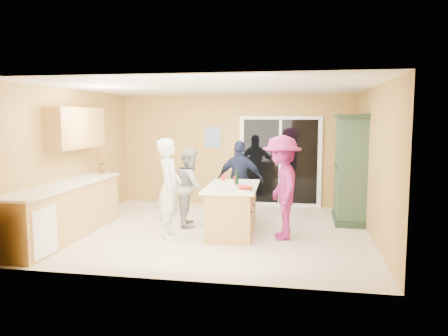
% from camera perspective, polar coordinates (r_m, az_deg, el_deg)
% --- Properties ---
extents(floor, '(5.50, 5.50, 0.00)m').
position_cam_1_polar(floor, '(8.10, -1.18, -8.17)').
color(floor, beige).
rests_on(floor, ground).
extents(ceiling, '(5.50, 5.00, 0.10)m').
position_cam_1_polar(ceiling, '(7.85, -1.23, 10.51)').
color(ceiling, white).
rests_on(ceiling, wall_back).
extents(wall_back, '(5.50, 0.10, 2.60)m').
position_cam_1_polar(wall_back, '(10.32, 1.53, 2.36)').
color(wall_back, '#E9BE60').
rests_on(wall_back, ground).
extents(wall_front, '(5.50, 0.10, 2.60)m').
position_cam_1_polar(wall_front, '(5.46, -6.37, -1.52)').
color(wall_front, '#E9BE60').
rests_on(wall_front, ground).
extents(wall_left, '(0.10, 5.00, 2.60)m').
position_cam_1_polar(wall_left, '(8.83, -18.99, 1.28)').
color(wall_left, '#E9BE60').
rests_on(wall_left, ground).
extents(wall_right, '(0.10, 5.00, 2.60)m').
position_cam_1_polar(wall_right, '(7.81, 19.00, 0.62)').
color(wall_right, '#E9BE60').
rests_on(wall_right, ground).
extents(left_cabinet_run, '(0.65, 3.05, 1.24)m').
position_cam_1_polar(left_cabinet_run, '(7.90, -20.55, -5.53)').
color(left_cabinet_run, tan).
rests_on(left_cabinet_run, floor).
extents(upper_cabinets, '(0.35, 1.60, 0.75)m').
position_cam_1_polar(upper_cabinets, '(8.54, -18.76, 4.98)').
color(upper_cabinets, tan).
rests_on(upper_cabinets, wall_left).
extents(sliding_door, '(1.90, 0.07, 2.10)m').
position_cam_1_polar(sliding_door, '(10.20, 7.33, 0.85)').
color(sliding_door, white).
rests_on(sliding_door, floor).
extents(framed_picture, '(0.46, 0.04, 0.56)m').
position_cam_1_polar(framed_picture, '(10.38, -1.50, 4.05)').
color(framed_picture, tan).
rests_on(framed_picture, wall_back).
extents(kitchen_island, '(0.96, 1.68, 0.87)m').
position_cam_1_polar(kitchen_island, '(7.82, 1.06, -5.64)').
color(kitchen_island, tan).
rests_on(kitchen_island, floor).
extents(green_hutch, '(0.61, 1.16, 2.13)m').
position_cam_1_polar(green_hutch, '(8.92, 16.17, -0.26)').
color(green_hutch, '#203423').
rests_on(green_hutch, floor).
extents(woman_white, '(0.49, 0.68, 1.72)m').
position_cam_1_polar(woman_white, '(7.55, -7.14, -2.65)').
color(woman_white, silver).
rests_on(woman_white, floor).
extents(woman_grey, '(0.72, 0.84, 1.49)m').
position_cam_1_polar(woman_grey, '(8.38, -4.39, -2.47)').
color(woman_grey, '#9A9A9D').
rests_on(woman_grey, floor).
extents(woman_navy, '(0.96, 0.43, 1.61)m').
position_cam_1_polar(woman_navy, '(8.80, 2.12, -1.64)').
color(woman_navy, '#1C223E').
rests_on(woman_navy, floor).
extents(woman_magenta, '(0.86, 1.25, 1.77)m').
position_cam_1_polar(woman_magenta, '(7.48, 7.54, -2.52)').
color(woman_magenta, '#8D1E68').
rests_on(woman_magenta, floor).
extents(serving_bowl, '(0.35, 0.35, 0.07)m').
position_cam_1_polar(serving_bowl, '(7.28, 2.75, -2.62)').
color(serving_bowl, red).
rests_on(serving_bowl, kitchen_island).
extents(tulip_vase, '(0.26, 0.21, 0.43)m').
position_cam_1_polar(tulip_vase, '(9.17, -15.73, 0.66)').
color(tulip_vase, red).
rests_on(tulip_vase, left_cabinet_run).
extents(tumbler_near, '(0.09, 0.09, 0.10)m').
position_cam_1_polar(tumbler_near, '(8.36, -0.10, -1.27)').
color(tumbler_near, red).
rests_on(tumbler_near, kitchen_island).
extents(tumbler_far, '(0.07, 0.07, 0.10)m').
position_cam_1_polar(tumbler_far, '(8.21, 1.51, -1.42)').
color(tumbler_far, red).
rests_on(tumbler_far, kitchen_island).
extents(wine_bottle, '(0.07, 0.07, 0.30)m').
position_cam_1_polar(wine_bottle, '(7.84, 1.66, -1.32)').
color(wine_bottle, black).
rests_on(wine_bottle, kitchen_island).
extents(white_plate, '(0.25, 0.25, 0.02)m').
position_cam_1_polar(white_plate, '(7.25, 2.51, -2.84)').
color(white_plate, white).
rests_on(white_plate, kitchen_island).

